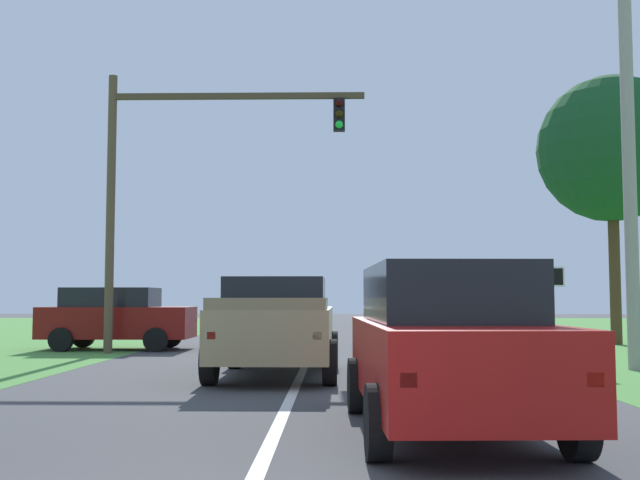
# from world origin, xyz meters

# --- Properties ---
(ground_plane) EXTENTS (120.00, 120.00, 0.00)m
(ground_plane) POSITION_xyz_m (0.00, 9.73, 0.00)
(ground_plane) COLOR #424244
(red_suv_near) EXTENTS (2.23, 5.01, 1.89)m
(red_suv_near) POSITION_xyz_m (1.95, 4.83, 1.00)
(red_suv_near) COLOR #9E1411
(red_suv_near) RESTS_ON ground_plane
(pickup_truck_lead) EXTENTS (2.38, 5.19, 1.90)m
(pickup_truck_lead) POSITION_xyz_m (-0.45, 10.94, 0.99)
(pickup_truck_lead) COLOR tan
(pickup_truck_lead) RESTS_ON ground_plane
(traffic_light) EXTENTS (7.18, 0.40, 7.75)m
(traffic_light) POSITION_xyz_m (-3.73, 17.23, 5.09)
(traffic_light) COLOR brown
(traffic_light) RESTS_ON ground_plane
(keep_moving_sign) EXTENTS (0.60, 0.09, 2.32)m
(keep_moving_sign) POSITION_xyz_m (5.34, 12.79, 1.49)
(keep_moving_sign) COLOR gray
(keep_moving_sign) RESTS_ON ground_plane
(oak_tree_right) EXTENTS (4.84, 4.84, 8.86)m
(oak_tree_right) POSITION_xyz_m (9.83, 21.50, 6.42)
(oak_tree_right) COLOR #4C351E
(oak_tree_right) RESTS_ON ground_plane
(crossing_suv_far) EXTENTS (4.32, 2.17, 1.81)m
(crossing_suv_far) POSITION_xyz_m (-5.75, 18.71, 0.95)
(crossing_suv_far) COLOR maroon
(crossing_suv_far) RESTS_ON ground_plane
(utility_pole_right) EXTENTS (0.28, 0.28, 8.03)m
(utility_pole_right) POSITION_xyz_m (6.98, 12.47, 4.01)
(utility_pole_right) COLOR #9E998E
(utility_pole_right) RESTS_ON ground_plane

